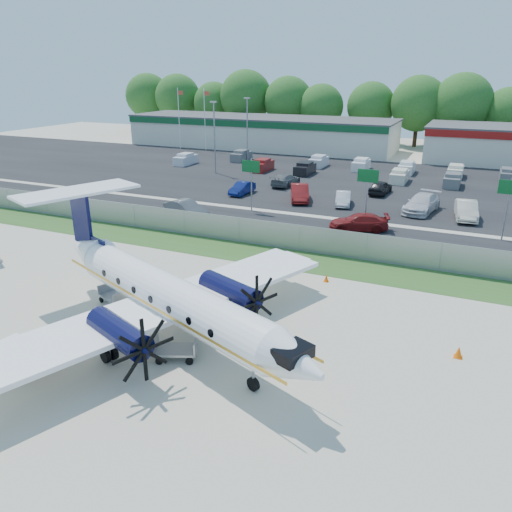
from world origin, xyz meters
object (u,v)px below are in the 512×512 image
at_px(aircraft, 166,294).
at_px(pushback_tug, 21,353).
at_px(baggage_cart_far, 114,296).
at_px(baggage_cart_near, 176,349).

bearing_deg(aircraft, pushback_tug, -132.93).
bearing_deg(baggage_cart_far, baggage_cart_near, -29.03).
distance_m(pushback_tug, baggage_cart_far, 7.07).
relative_size(aircraft, baggage_cart_far, 9.37).
xyz_separation_m(aircraft, baggage_cart_near, (1.43, -1.52, -1.91)).
relative_size(pushback_tug, baggage_cart_far, 1.31).
bearing_deg(pushback_tug, baggage_cart_far, 93.53).
relative_size(baggage_cart_near, baggage_cart_far, 1.07).
xyz_separation_m(pushback_tug, baggage_cart_far, (-0.43, 7.05, -0.23)).
height_order(aircraft, baggage_cart_near, aircraft).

